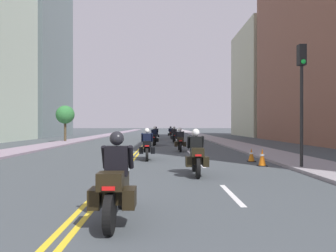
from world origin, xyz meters
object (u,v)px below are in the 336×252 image
at_px(motorcycle_1, 196,156).
at_px(street_tree_1, 65,115).
at_px(motorcycle_3, 180,142).
at_px(motorcycle_4, 154,138).
at_px(traffic_light_near, 302,84).
at_px(motorcycle_2, 147,147).
at_px(motorcycle_0, 116,185).
at_px(motorcycle_7, 171,133).
at_px(traffic_cone_1, 262,157).
at_px(traffic_cone_0, 251,155).
at_px(motorcycle_5, 174,136).
at_px(motorcycle_6, 156,134).

relative_size(motorcycle_1, street_tree_1, 0.58).
xyz_separation_m(motorcycle_3, street_tree_1, (-10.95, 11.04, 2.11)).
height_order(motorcycle_1, motorcycle_4, motorcycle_4).
bearing_deg(traffic_light_near, motorcycle_4, 112.80).
relative_size(motorcycle_2, motorcycle_3, 1.03).
height_order(motorcycle_0, motorcycle_4, motorcycle_4).
height_order(motorcycle_7, street_tree_1, street_tree_1).
bearing_deg(traffic_cone_1, motorcycle_3, 111.98).
bearing_deg(traffic_cone_0, traffic_light_near, -66.32).
bearing_deg(traffic_cone_1, motorcycle_0, -124.11).
bearing_deg(traffic_cone_1, motorcycle_1, -142.19).
relative_size(motorcycle_1, motorcycle_7, 1.03).
bearing_deg(motorcycle_4, motorcycle_0, -87.23).
relative_size(motorcycle_7, street_tree_1, 0.57).
distance_m(motorcycle_0, traffic_cone_1, 8.95).
bearing_deg(motorcycle_2, street_tree_1, 116.69).
distance_m(motorcycle_5, street_tree_1, 11.18).
bearing_deg(traffic_light_near, motorcycle_1, -163.41).
xyz_separation_m(motorcycle_7, traffic_cone_1, (3.08, -28.42, -0.29)).
xyz_separation_m(traffic_cone_0, traffic_light_near, (1.17, -2.67, 2.99)).
xyz_separation_m(motorcycle_6, traffic_light_near, (6.11, -24.61, 2.67)).
height_order(motorcycle_4, motorcycle_6, motorcycle_4).
bearing_deg(traffic_cone_0, motorcycle_2, 169.79).
height_order(motorcycle_1, street_tree_1, street_tree_1).
distance_m(motorcycle_5, motorcycle_7, 10.65).
relative_size(motorcycle_1, motorcycle_5, 1.03).
distance_m(motorcycle_6, traffic_light_near, 25.49).
bearing_deg(motorcycle_0, motorcycle_4, 89.57).
relative_size(motorcycle_0, traffic_light_near, 0.46).
xyz_separation_m(motorcycle_2, motorcycle_7, (1.87, 25.97, 0.01)).
bearing_deg(motorcycle_4, motorcycle_5, 71.29).
bearing_deg(traffic_cone_1, motorcycle_4, 110.17).
bearing_deg(traffic_cone_1, street_tree_1, 127.00).
distance_m(motorcycle_1, traffic_light_near, 5.12).
distance_m(motorcycle_2, street_tree_1, 18.58).
bearing_deg(motorcycle_7, motorcycle_5, -89.33).
bearing_deg(traffic_cone_0, motorcycle_0, -119.18).
xyz_separation_m(motorcycle_5, traffic_cone_0, (3.02, -16.21, -0.35)).
xyz_separation_m(motorcycle_0, motorcycle_3, (1.99, 14.92, -0.01)).
xyz_separation_m(motorcycle_1, motorcycle_4, (-1.82, 15.58, -0.01)).
xyz_separation_m(motorcycle_2, motorcycle_5, (1.92, 15.32, 0.02)).
bearing_deg(motorcycle_2, motorcycle_4, 86.90).
bearing_deg(traffic_cone_1, motorcycle_2, 153.62).
bearing_deg(motorcycle_2, motorcycle_6, 87.38).
distance_m(motorcycle_7, traffic_cone_1, 28.59).
bearing_deg(motorcycle_4, motorcycle_1, -80.12).
bearing_deg(motorcycle_6, motorcycle_4, -91.05).
relative_size(motorcycle_2, motorcycle_7, 1.04).
xyz_separation_m(motorcycle_6, motorcycle_7, (1.86, 4.92, 0.01)).
relative_size(motorcycle_4, traffic_cone_0, 3.56).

